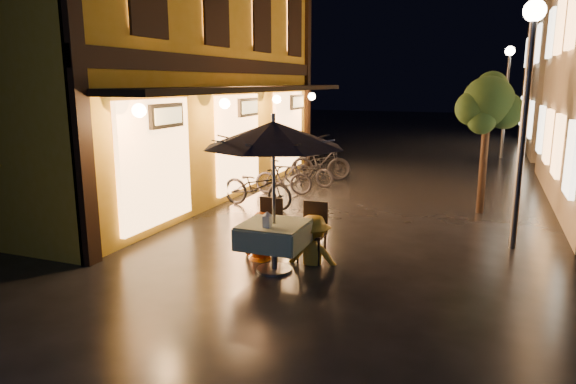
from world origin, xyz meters
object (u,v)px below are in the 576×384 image
at_px(person_yellow, 313,216).
at_px(bicycle_0, 257,187).
at_px(patio_umbrella, 273,135).
at_px(person_orange, 261,213).
at_px(cafe_table, 274,235).
at_px(table_lantern, 267,218).
at_px(streetlamp_near, 528,82).

bearing_deg(person_yellow, bicycle_0, -61.48).
distance_m(patio_umbrella, person_orange, 1.54).
bearing_deg(patio_umbrella, person_orange, 130.66).
relative_size(person_orange, person_yellow, 0.99).
relative_size(cafe_table, bicycle_0, 0.52).
xyz_separation_m(cafe_table, bicycle_0, (-1.99, 3.72, -0.09)).
relative_size(table_lantern, bicycle_0, 0.13).
distance_m(streetlamp_near, cafe_table, 4.96).
distance_m(cafe_table, person_orange, 0.72).
bearing_deg(person_orange, cafe_table, 144.08).
distance_m(streetlamp_near, bicycle_0, 6.14).
bearing_deg(streetlamp_near, patio_umbrella, -143.87).
height_order(streetlamp_near, patio_umbrella, streetlamp_near).
height_order(person_orange, person_yellow, person_yellow).
bearing_deg(person_yellow, patio_umbrella, 43.72).
relative_size(streetlamp_near, table_lantern, 16.92).
distance_m(person_orange, bicycle_0, 3.55).
distance_m(streetlamp_near, table_lantern, 4.96).
bearing_deg(person_orange, person_yellow, -162.19).
bearing_deg(person_orange, bicycle_0, -50.88).
bearing_deg(table_lantern, streetlamp_near, 38.80).
relative_size(streetlamp_near, person_orange, 2.73).
bearing_deg(streetlamp_near, cafe_table, -143.87).
bearing_deg(streetlamp_near, person_orange, -152.68).
xyz_separation_m(patio_umbrella, table_lantern, (0.00, -0.26, -1.23)).
bearing_deg(bicycle_0, streetlamp_near, -91.72).
relative_size(table_lantern, person_yellow, 0.16).
bearing_deg(person_yellow, streetlamp_near, -156.59).
bearing_deg(bicycle_0, person_yellow, -132.27).
bearing_deg(person_orange, table_lantern, 133.24).
relative_size(person_yellow, bicycle_0, 0.82).
relative_size(patio_umbrella, person_orange, 1.59).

